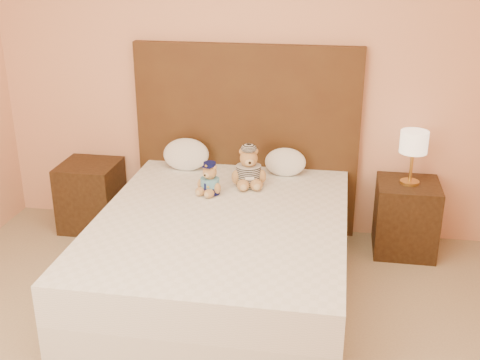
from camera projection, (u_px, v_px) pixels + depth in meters
name	position (u px, v px, depth m)	size (l,w,h in m)	color
room_walls	(186.00, 34.00, 2.74)	(4.04, 4.52, 2.72)	#F6AC86
bed	(222.00, 254.00, 3.98)	(1.60, 2.00, 0.55)	white
headboard	(246.00, 140.00, 4.73)	(1.75, 0.08, 1.50)	#482E15
nightstand_left	(91.00, 195.00, 4.91)	(0.45, 0.45, 0.55)	#3A2512
nightstand_right	(406.00, 217.00, 4.52)	(0.45, 0.45, 0.55)	#3A2512
lamp	(414.00, 145.00, 4.31)	(0.20, 0.20, 0.40)	gold
teddy_police	(210.00, 178.00, 4.20)	(0.20, 0.19, 0.23)	#AE7943
teddy_prisoner	(249.00, 167.00, 4.32)	(0.26, 0.25, 0.29)	#AE7943
pillow_left	(186.00, 153.00, 4.66)	(0.36, 0.24, 0.26)	white
pillow_right	(285.00, 161.00, 4.55)	(0.31, 0.20, 0.22)	white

